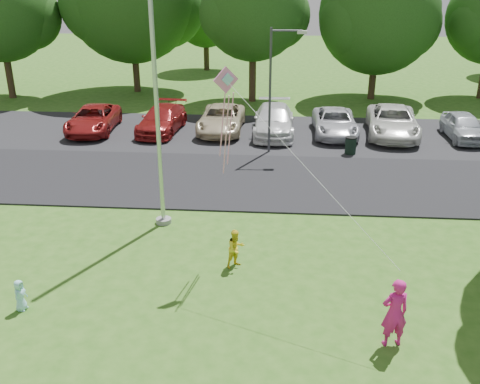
# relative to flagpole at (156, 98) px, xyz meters

# --- Properties ---
(ground) EXTENTS (120.00, 120.00, 0.00)m
(ground) POSITION_rel_flagpole_xyz_m (3.50, -5.00, -4.17)
(ground) COLOR #2F6019
(ground) RESTS_ON ground
(park_road) EXTENTS (60.00, 6.00, 0.06)m
(park_road) POSITION_rel_flagpole_xyz_m (3.50, 4.00, -4.14)
(park_road) COLOR black
(park_road) RESTS_ON ground
(parking_strip) EXTENTS (42.00, 7.00, 0.06)m
(parking_strip) POSITION_rel_flagpole_xyz_m (3.50, 10.50, -4.14)
(parking_strip) COLOR black
(parking_strip) RESTS_ON ground
(flagpole) EXTENTS (0.50, 0.50, 10.00)m
(flagpole) POSITION_rel_flagpole_xyz_m (0.00, 0.00, 0.00)
(flagpole) COLOR #B7BABF
(flagpole) RESTS_ON ground
(street_lamp) EXTENTS (1.55, 0.22, 5.50)m
(street_lamp) POSITION_rel_flagpole_xyz_m (3.46, 7.58, -0.86)
(street_lamp) COLOR #3F3F44
(street_lamp) RESTS_ON ground
(trash_can) EXTENTS (0.53, 0.53, 0.84)m
(trash_can) POSITION_rel_flagpole_xyz_m (6.90, 7.56, -3.74)
(trash_can) COLOR black
(trash_can) RESTS_ON ground
(tree_row) EXTENTS (64.35, 11.94, 10.88)m
(tree_row) POSITION_rel_flagpole_xyz_m (5.09, 19.23, 1.55)
(tree_row) COLOR #332316
(tree_row) RESTS_ON ground
(horizon_trees) EXTENTS (77.46, 7.20, 7.02)m
(horizon_trees) POSITION_rel_flagpole_xyz_m (7.56, 28.88, 0.14)
(horizon_trees) COLOR #332316
(horizon_trees) RESTS_ON ground
(parked_cars) EXTENTS (20.32, 5.40, 1.43)m
(parked_cars) POSITION_rel_flagpole_xyz_m (3.39, 10.48, -3.44)
(parked_cars) COLOR maroon
(parked_cars) RESTS_ON ground
(woman) EXTENTS (0.68, 0.53, 1.66)m
(woman) POSITION_rel_flagpole_xyz_m (6.32, -5.70, -3.33)
(woman) COLOR #CA1A79
(woman) RESTS_ON ground
(child_yellow) EXTENTS (0.69, 0.68, 1.12)m
(child_yellow) POSITION_rel_flagpole_xyz_m (2.60, -2.59, -3.61)
(child_yellow) COLOR yellow
(child_yellow) RESTS_ON ground
(child_blue) EXTENTS (0.31, 0.43, 0.81)m
(child_blue) POSITION_rel_flagpole_xyz_m (-2.44, -5.05, -3.76)
(child_blue) COLOR #9CE3F0
(child_blue) RESTS_ON ground
(kite) EXTENTS (4.31, 3.81, 3.60)m
(kite) POSITION_rel_flagpole_xyz_m (2.40, -2.25, 0.52)
(kite) COLOR pink
(kite) RESTS_ON ground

